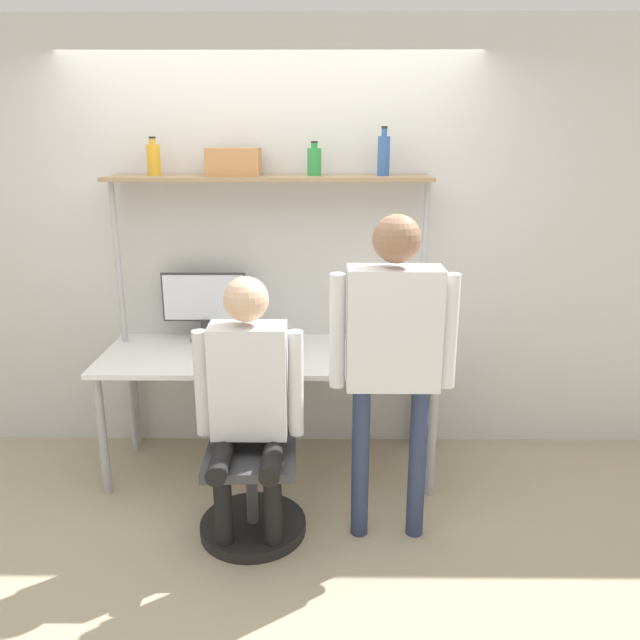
{
  "coord_description": "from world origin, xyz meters",
  "views": [
    {
      "loc": [
        0.33,
        -3.15,
        2.03
      ],
      "look_at": [
        0.31,
        -0.09,
        1.12
      ],
      "focal_mm": 35.0,
      "sensor_mm": 36.0,
      "label": 1
    }
  ],
  "objects_px": {
    "person_seated": "(248,390)",
    "storage_box": "(234,162)",
    "bottle_green": "(314,161)",
    "bottle_amber": "(154,159)",
    "laptop": "(250,353)",
    "office_chair": "(252,480)",
    "monitor": "(204,302)",
    "cell_phone": "(294,363)",
    "person_standing": "(393,339)",
    "bottle_blue": "(384,155)"
  },
  "relations": [
    {
      "from": "bottle_green",
      "to": "storage_box",
      "type": "height_order",
      "value": "bottle_green"
    },
    {
      "from": "person_seated",
      "to": "bottle_amber",
      "type": "height_order",
      "value": "bottle_amber"
    },
    {
      "from": "person_seated",
      "to": "bottle_green",
      "type": "relative_size",
      "value": 7.05
    },
    {
      "from": "laptop",
      "to": "person_standing",
      "type": "height_order",
      "value": "person_standing"
    },
    {
      "from": "monitor",
      "to": "person_standing",
      "type": "height_order",
      "value": "person_standing"
    },
    {
      "from": "laptop",
      "to": "person_seated",
      "type": "relative_size",
      "value": 0.25
    },
    {
      "from": "cell_phone",
      "to": "bottle_amber",
      "type": "relative_size",
      "value": 0.68
    },
    {
      "from": "monitor",
      "to": "storage_box",
      "type": "distance_m",
      "value": 0.89
    },
    {
      "from": "person_seated",
      "to": "bottle_green",
      "type": "height_order",
      "value": "bottle_green"
    },
    {
      "from": "person_standing",
      "to": "storage_box",
      "type": "distance_m",
      "value": 1.47
    },
    {
      "from": "storage_box",
      "to": "person_standing",
      "type": "bearing_deg",
      "value": -45.92
    },
    {
      "from": "person_seated",
      "to": "cell_phone",
      "type": "bearing_deg",
      "value": 67.86
    },
    {
      "from": "person_seated",
      "to": "person_standing",
      "type": "relative_size",
      "value": 0.82
    },
    {
      "from": "bottle_blue",
      "to": "storage_box",
      "type": "xyz_separation_m",
      "value": [
        -0.87,
        0.0,
        -0.04
      ]
    },
    {
      "from": "monitor",
      "to": "laptop",
      "type": "distance_m",
      "value": 0.56
    },
    {
      "from": "person_seated",
      "to": "bottle_blue",
      "type": "distance_m",
      "value": 1.58
    },
    {
      "from": "office_chair",
      "to": "bottle_amber",
      "type": "bearing_deg",
      "value": 126.45
    },
    {
      "from": "person_seated",
      "to": "office_chair",
      "type": "bearing_deg",
      "value": 91.71
    },
    {
      "from": "bottle_green",
      "to": "monitor",
      "type": "bearing_deg",
      "value": 177.26
    },
    {
      "from": "person_standing",
      "to": "cell_phone",
      "type": "bearing_deg",
      "value": 135.56
    },
    {
      "from": "person_seated",
      "to": "storage_box",
      "type": "relative_size",
      "value": 4.52
    },
    {
      "from": "laptop",
      "to": "bottle_blue",
      "type": "bearing_deg",
      "value": 26.1
    },
    {
      "from": "laptop",
      "to": "person_standing",
      "type": "relative_size",
      "value": 0.21
    },
    {
      "from": "person_standing",
      "to": "bottle_blue",
      "type": "distance_m",
      "value": 1.22
    },
    {
      "from": "cell_phone",
      "to": "bottle_amber",
      "type": "xyz_separation_m",
      "value": [
        -0.82,
        0.39,
        1.12
      ]
    },
    {
      "from": "person_standing",
      "to": "bottle_green",
      "type": "relative_size",
      "value": 8.59
    },
    {
      "from": "cell_phone",
      "to": "bottle_blue",
      "type": "distance_m",
      "value": 1.31
    },
    {
      "from": "bottle_blue",
      "to": "bottle_green",
      "type": "bearing_deg",
      "value": 180.0
    },
    {
      "from": "person_standing",
      "to": "bottle_amber",
      "type": "xyz_separation_m",
      "value": [
        -1.33,
        0.89,
        0.81
      ]
    },
    {
      "from": "person_standing",
      "to": "storage_box",
      "type": "bearing_deg",
      "value": 134.08
    },
    {
      "from": "cell_phone",
      "to": "person_seated",
      "type": "distance_m",
      "value": 0.54
    },
    {
      "from": "bottle_blue",
      "to": "bottle_green",
      "type": "relative_size",
      "value": 1.42
    },
    {
      "from": "laptop",
      "to": "bottle_amber",
      "type": "distance_m",
      "value": 1.26
    },
    {
      "from": "person_seated",
      "to": "storage_box",
      "type": "distance_m",
      "value": 1.39
    },
    {
      "from": "monitor",
      "to": "bottle_amber",
      "type": "height_order",
      "value": "bottle_amber"
    },
    {
      "from": "cell_phone",
      "to": "bottle_blue",
      "type": "height_order",
      "value": "bottle_blue"
    },
    {
      "from": "bottle_green",
      "to": "bottle_amber",
      "type": "xyz_separation_m",
      "value": [
        -0.94,
        -0.0,
        0.01
      ]
    },
    {
      "from": "monitor",
      "to": "person_standing",
      "type": "xyz_separation_m",
      "value": [
        1.09,
        -0.92,
        0.07
      ]
    },
    {
      "from": "cell_phone",
      "to": "office_chair",
      "type": "relative_size",
      "value": 0.16
    },
    {
      "from": "cell_phone",
      "to": "bottle_green",
      "type": "relative_size",
      "value": 0.77
    },
    {
      "from": "bottle_blue",
      "to": "storage_box",
      "type": "distance_m",
      "value": 0.87
    },
    {
      "from": "office_chair",
      "to": "bottle_blue",
      "type": "relative_size",
      "value": 3.3
    },
    {
      "from": "laptop",
      "to": "office_chair",
      "type": "relative_size",
      "value": 0.38
    },
    {
      "from": "laptop",
      "to": "cell_phone",
      "type": "xyz_separation_m",
      "value": [
        0.25,
        -0.02,
        -0.06
      ]
    },
    {
      "from": "bottle_green",
      "to": "bottle_blue",
      "type": "bearing_deg",
      "value": -0.0
    },
    {
      "from": "monitor",
      "to": "bottle_blue",
      "type": "height_order",
      "value": "bottle_blue"
    },
    {
      "from": "bottle_blue",
      "to": "bottle_amber",
      "type": "relative_size",
      "value": 1.26
    },
    {
      "from": "bottle_blue",
      "to": "storage_box",
      "type": "bearing_deg",
      "value": 180.0
    },
    {
      "from": "bottle_green",
      "to": "bottle_amber",
      "type": "bearing_deg",
      "value": -180.0
    },
    {
      "from": "office_chair",
      "to": "storage_box",
      "type": "relative_size",
      "value": 3.01
    }
  ]
}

